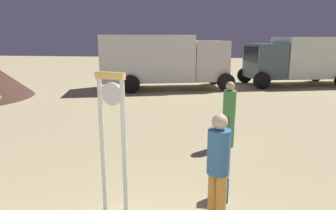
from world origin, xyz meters
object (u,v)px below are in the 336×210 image
object	(u,v)px
backpack	(219,188)
box_truck_far	(305,58)
person_near_clock	(218,165)
person_distant	(229,111)
standing_clock	(113,133)
box_truck_near	(162,59)

from	to	relation	value
backpack	box_truck_far	xyz separation A→B (m)	(5.06, 13.67, 1.31)
person_near_clock	person_distant	bearing A→B (deg)	84.65
backpack	standing_clock	bearing A→B (deg)	-156.88
person_distant	box_truck_far	size ratio (longest dim) A/B	0.23
box_truck_far	person_distant	bearing A→B (deg)	-113.52
person_near_clock	backpack	bearing A→B (deg)	85.30
box_truck_near	box_truck_far	distance (m)	8.38
person_near_clock	box_truck_far	world-z (taller)	box_truck_far
box_truck_near	box_truck_far	world-z (taller)	box_truck_near
backpack	box_truck_far	size ratio (longest dim) A/B	0.06
person_near_clock	backpack	size ratio (longest dim) A/B	3.74
standing_clock	box_truck_far	xyz separation A→B (m)	(6.65, 14.35, 0.20)
backpack	box_truck_far	bearing A→B (deg)	69.68
backpack	person_distant	distance (m)	2.72
person_distant	box_truck_near	world-z (taller)	box_truck_near
person_near_clock	box_truck_far	distance (m)	15.24
backpack	box_truck_far	world-z (taller)	box_truck_far
box_truck_near	person_near_clock	bearing A→B (deg)	-76.36
standing_clock	backpack	bearing A→B (deg)	23.12
standing_clock	backpack	world-z (taller)	standing_clock
person_near_clock	person_distant	xyz separation A→B (m)	(0.31, 3.29, -0.01)
person_near_clock	backpack	world-z (taller)	person_near_clock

